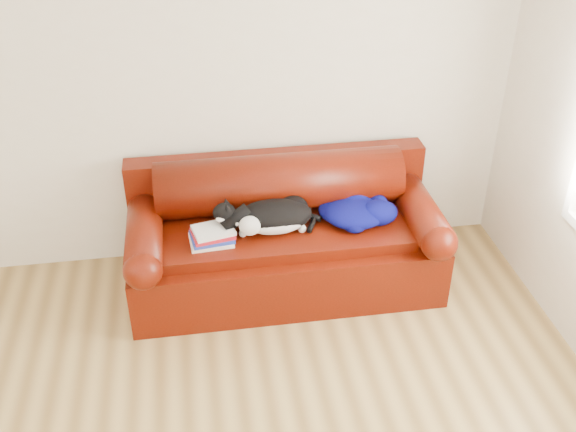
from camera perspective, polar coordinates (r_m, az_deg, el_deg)
name	(u,v)px	position (r m, az deg, el deg)	size (l,w,h in m)	color
room_shell	(230,188)	(2.64, -4.94, 2.35)	(4.52, 4.02, 2.61)	beige
sofa_base	(285,255)	(4.70, -0.28, -3.36)	(2.10, 0.90, 0.50)	#3A0902
sofa_back	(279,200)	(4.73, -0.73, 1.34)	(2.10, 1.01, 0.88)	#3A0902
book_stack	(212,236)	(4.37, -6.43, -1.65)	(0.29, 0.25, 0.10)	#F1E2D0
cat	(274,217)	(4.43, -1.22, -0.11)	(0.73, 0.44, 0.26)	black
blanket	(357,211)	(4.58, 5.84, 0.44)	(0.54, 0.43, 0.16)	#02093F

